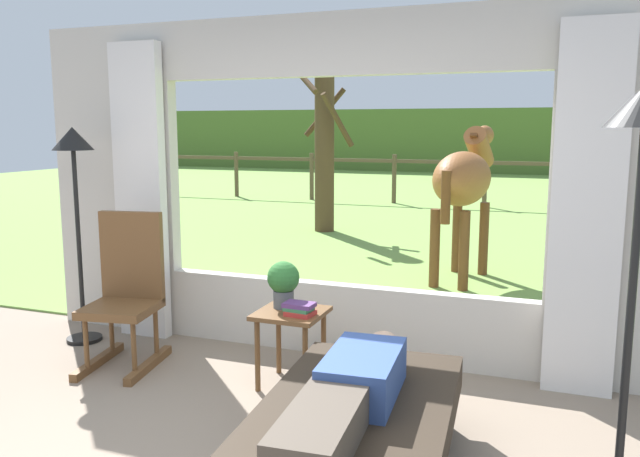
{
  "coord_description": "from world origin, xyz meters",
  "views": [
    {
      "loc": [
        1.52,
        -2.25,
        1.74
      ],
      "look_at": [
        0.0,
        1.8,
        1.05
      ],
      "focal_mm": 36.05,
      "sensor_mm": 36.0,
      "label": 1
    }
  ],
  "objects_px": {
    "side_table": "(291,325)",
    "floor_lamp_left": "(74,170)",
    "book_stack": "(299,309)",
    "recliner_sofa": "(353,447)",
    "reclining_person": "(350,391)",
    "horse": "(464,179)",
    "rocking_chair": "(127,291)",
    "potted_plant": "(283,281)",
    "pasture_tree": "(324,147)"
  },
  "relations": [
    {
      "from": "rocking_chair",
      "to": "potted_plant",
      "type": "relative_size",
      "value": 3.5
    },
    {
      "from": "recliner_sofa",
      "to": "pasture_tree",
      "type": "height_order",
      "value": "pasture_tree"
    },
    {
      "from": "side_table",
      "to": "floor_lamp_left",
      "type": "distance_m",
      "value": 2.2
    },
    {
      "from": "reclining_person",
      "to": "floor_lamp_left",
      "type": "height_order",
      "value": "floor_lamp_left"
    },
    {
      "from": "reclining_person",
      "to": "horse",
      "type": "height_order",
      "value": "horse"
    },
    {
      "from": "pasture_tree",
      "to": "rocking_chair",
      "type": "bearing_deg",
      "value": -83.4
    },
    {
      "from": "potted_plant",
      "to": "pasture_tree",
      "type": "height_order",
      "value": "pasture_tree"
    },
    {
      "from": "recliner_sofa",
      "to": "horse",
      "type": "height_order",
      "value": "horse"
    },
    {
      "from": "floor_lamp_left",
      "to": "book_stack",
      "type": "bearing_deg",
      "value": -8.7
    },
    {
      "from": "floor_lamp_left",
      "to": "horse",
      "type": "bearing_deg",
      "value": 50.99
    },
    {
      "from": "side_table",
      "to": "pasture_tree",
      "type": "relative_size",
      "value": 0.19
    },
    {
      "from": "recliner_sofa",
      "to": "side_table",
      "type": "xyz_separation_m",
      "value": [
        -0.78,
        1.07,
        0.21
      ]
    },
    {
      "from": "recliner_sofa",
      "to": "rocking_chair",
      "type": "height_order",
      "value": "rocking_chair"
    },
    {
      "from": "book_stack",
      "to": "pasture_tree",
      "type": "bearing_deg",
      "value": 108.81
    },
    {
      "from": "recliner_sofa",
      "to": "potted_plant",
      "type": "xyz_separation_m",
      "value": [
        -0.86,
        1.13,
        0.48
      ]
    },
    {
      "from": "side_table",
      "to": "floor_lamp_left",
      "type": "height_order",
      "value": "floor_lamp_left"
    },
    {
      "from": "recliner_sofa",
      "to": "side_table",
      "type": "height_order",
      "value": "side_table"
    },
    {
      "from": "side_table",
      "to": "floor_lamp_left",
      "type": "bearing_deg",
      "value": 172.82
    },
    {
      "from": "potted_plant",
      "to": "horse",
      "type": "relative_size",
      "value": 0.18
    },
    {
      "from": "recliner_sofa",
      "to": "rocking_chair",
      "type": "relative_size",
      "value": 1.57
    },
    {
      "from": "recliner_sofa",
      "to": "book_stack",
      "type": "relative_size",
      "value": 8.55
    },
    {
      "from": "rocking_chair",
      "to": "side_table",
      "type": "xyz_separation_m",
      "value": [
        1.3,
        0.03,
        -0.12
      ]
    },
    {
      "from": "side_table",
      "to": "horse",
      "type": "distance_m",
      "value": 3.58
    },
    {
      "from": "potted_plant",
      "to": "book_stack",
      "type": "xyz_separation_m",
      "value": [
        0.17,
        -0.13,
        -0.14
      ]
    },
    {
      "from": "rocking_chair",
      "to": "floor_lamp_left",
      "type": "distance_m",
      "value": 1.11
    },
    {
      "from": "reclining_person",
      "to": "potted_plant",
      "type": "bearing_deg",
      "value": 121.95
    },
    {
      "from": "recliner_sofa",
      "to": "potted_plant",
      "type": "relative_size",
      "value": 5.5
    },
    {
      "from": "recliner_sofa",
      "to": "side_table",
      "type": "relative_size",
      "value": 3.39
    },
    {
      "from": "book_stack",
      "to": "horse",
      "type": "relative_size",
      "value": 0.11
    },
    {
      "from": "recliner_sofa",
      "to": "reclining_person",
      "type": "bearing_deg",
      "value": -94.16
    },
    {
      "from": "reclining_person",
      "to": "horse",
      "type": "xyz_separation_m",
      "value": [
        -0.14,
        4.56,
        0.63
      ]
    },
    {
      "from": "side_table",
      "to": "floor_lamp_left",
      "type": "relative_size",
      "value": 0.3
    },
    {
      "from": "rocking_chair",
      "to": "recliner_sofa",
      "type": "bearing_deg",
      "value": -36.84
    },
    {
      "from": "side_table",
      "to": "potted_plant",
      "type": "bearing_deg",
      "value": 143.13
    },
    {
      "from": "potted_plant",
      "to": "pasture_tree",
      "type": "bearing_deg",
      "value": 107.73
    },
    {
      "from": "reclining_person",
      "to": "floor_lamp_left",
      "type": "distance_m",
      "value": 3.18
    },
    {
      "from": "side_table",
      "to": "book_stack",
      "type": "bearing_deg",
      "value": -36.73
    },
    {
      "from": "recliner_sofa",
      "to": "potted_plant",
      "type": "height_order",
      "value": "potted_plant"
    },
    {
      "from": "recliner_sofa",
      "to": "rocking_chair",
      "type": "xyz_separation_m",
      "value": [
        -2.08,
        1.04,
        0.33
      ]
    },
    {
      "from": "recliner_sofa",
      "to": "floor_lamp_left",
      "type": "bearing_deg",
      "value": 150.18
    },
    {
      "from": "recliner_sofa",
      "to": "side_table",
      "type": "distance_m",
      "value": 1.34
    },
    {
      "from": "reclining_person",
      "to": "side_table",
      "type": "relative_size",
      "value": 2.76
    },
    {
      "from": "recliner_sofa",
      "to": "floor_lamp_left",
      "type": "relative_size",
      "value": 1.01
    },
    {
      "from": "reclining_person",
      "to": "side_table",
      "type": "distance_m",
      "value": 1.36
    },
    {
      "from": "book_stack",
      "to": "reclining_person",
      "type": "bearing_deg",
      "value": -56.73
    },
    {
      "from": "reclining_person",
      "to": "horse",
      "type": "distance_m",
      "value": 4.61
    },
    {
      "from": "rocking_chair",
      "to": "horse",
      "type": "bearing_deg",
      "value": 50.58
    },
    {
      "from": "reclining_person",
      "to": "book_stack",
      "type": "bearing_deg",
      "value": 119.11
    },
    {
      "from": "rocking_chair",
      "to": "potted_plant",
      "type": "distance_m",
      "value": 1.23
    },
    {
      "from": "pasture_tree",
      "to": "reclining_person",
      "type": "bearing_deg",
      "value": -68.86
    }
  ]
}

